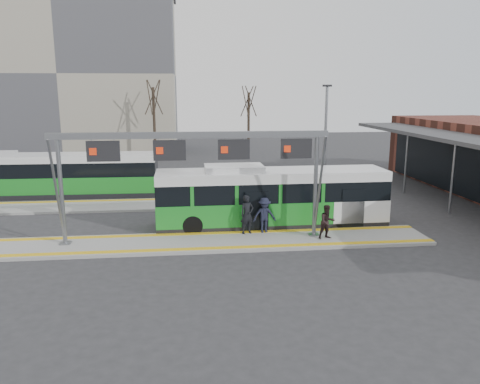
# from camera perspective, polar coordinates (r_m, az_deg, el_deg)

# --- Properties ---
(ground) EXTENTS (120.00, 120.00, 0.00)m
(ground) POSITION_cam_1_polar(r_m,az_deg,el_deg) (22.69, -4.44, -6.30)
(ground) COLOR #2D2D30
(ground) RESTS_ON ground
(platform_main) EXTENTS (22.00, 3.00, 0.15)m
(platform_main) POSITION_cam_1_polar(r_m,az_deg,el_deg) (22.67, -4.45, -6.13)
(platform_main) COLOR gray
(platform_main) RESTS_ON ground
(platform_second) EXTENTS (20.00, 3.00, 0.15)m
(platform_second) POSITION_cam_1_polar(r_m,az_deg,el_deg) (30.55, -12.50, -1.56)
(platform_second) COLOR gray
(platform_second) RESTS_ON ground
(tactile_main) EXTENTS (22.00, 2.65, 0.02)m
(tactile_main) POSITION_cam_1_polar(r_m,az_deg,el_deg) (22.64, -4.45, -5.92)
(tactile_main) COLOR yellow
(tactile_main) RESTS_ON platform_main
(tactile_second) EXTENTS (20.00, 0.35, 0.02)m
(tactile_second) POSITION_cam_1_polar(r_m,az_deg,el_deg) (31.64, -12.29, -0.92)
(tactile_second) COLOR yellow
(tactile_second) RESTS_ON platform_second
(gantry) EXTENTS (13.00, 1.68, 5.20)m
(gantry) POSITION_cam_1_polar(r_m,az_deg,el_deg) (21.96, -5.56, 4.59)
(gantry) COLOR slate
(gantry) RESTS_ON platform_main
(apartment_block) EXTENTS (24.50, 12.50, 18.40)m
(apartment_block) POSITION_cam_1_polar(r_m,az_deg,el_deg) (59.08, -19.99, 13.45)
(apartment_block) COLOR #9F9784
(apartment_block) RESTS_ON ground
(hero_bus) EXTENTS (12.31, 2.74, 3.37)m
(hero_bus) POSITION_cam_1_polar(r_m,az_deg,el_deg) (25.23, 3.81, -0.75)
(hero_bus) COLOR black
(hero_bus) RESTS_ON ground
(bg_bus_green) EXTENTS (11.82, 2.74, 2.94)m
(bg_bus_green) POSITION_cam_1_polar(r_m,az_deg,el_deg) (34.61, -19.88, 1.93)
(bg_bus_green) COLOR black
(bg_bus_green) RESTS_ON ground
(passenger_a) EXTENTS (0.84, 0.69, 1.96)m
(passenger_a) POSITION_cam_1_polar(r_m,az_deg,el_deg) (23.48, 0.86, -2.75)
(passenger_a) COLOR black
(passenger_a) RESTS_ON platform_main
(passenger_b) EXTENTS (0.93, 0.79, 1.67)m
(passenger_b) POSITION_cam_1_polar(r_m,az_deg,el_deg) (23.07, 10.58, -3.60)
(passenger_b) COLOR black
(passenger_b) RESTS_ON platform_main
(passenger_c) EXTENTS (1.20, 0.73, 1.80)m
(passenger_c) POSITION_cam_1_polar(r_m,az_deg,el_deg) (23.69, 2.99, -2.83)
(passenger_c) COLOR black
(passenger_c) RESTS_ON platform_main
(tree_left) EXTENTS (1.40, 1.40, 8.60)m
(tree_left) POSITION_cam_1_polar(r_m,az_deg,el_deg) (49.20, -10.52, 11.22)
(tree_left) COLOR #382B21
(tree_left) RESTS_ON ground
(tree_mid) EXTENTS (1.40, 1.40, 8.01)m
(tree_mid) POSITION_cam_1_polar(r_m,az_deg,el_deg) (51.02, 1.06, 10.95)
(tree_mid) COLOR #382B21
(tree_mid) RESTS_ON ground
(tree_far) EXTENTS (1.40, 1.40, 7.55)m
(tree_far) POSITION_cam_1_polar(r_m,az_deg,el_deg) (57.85, -27.14, 9.43)
(tree_far) COLOR #382B21
(tree_far) RESTS_ON ground
(lamp_east) EXTENTS (0.50, 0.25, 7.56)m
(lamp_east) POSITION_cam_1_polar(r_m,az_deg,el_deg) (28.43, 10.32, 5.61)
(lamp_east) COLOR slate
(lamp_east) RESTS_ON ground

